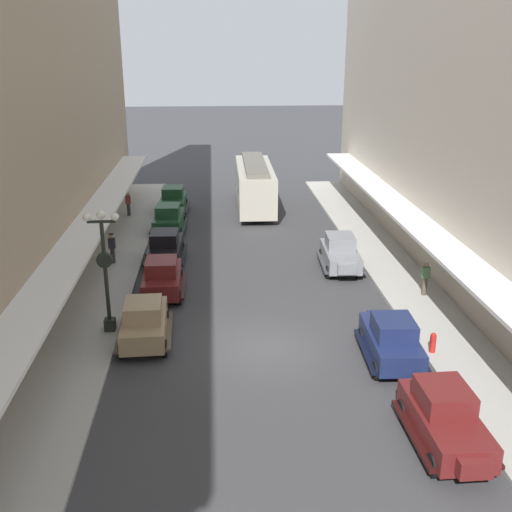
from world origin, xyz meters
TOP-DOWN VIEW (x-y plane):
  - ground_plane at (0.00, 0.00)m, footprint 200.00×200.00m
  - sidewalk_left at (-7.50, 0.00)m, footprint 3.00×60.00m
  - sidewalk_right at (7.50, 0.00)m, footprint 3.00×60.00m
  - parked_car_0 at (-4.68, 10.44)m, footprint 2.24×4.30m
  - parked_car_1 at (-4.87, 0.92)m, footprint 2.27×4.30m
  - parked_car_2 at (4.77, -6.48)m, footprint 2.19×4.28m
  - parked_car_3 at (-4.86, 20.95)m, footprint 2.24×4.30m
  - parked_car_4 at (-4.52, 5.88)m, footprint 2.18×4.28m
  - parked_car_5 at (-4.86, 16.23)m, footprint 2.28×4.31m
  - parked_car_6 at (4.61, -1.34)m, footprint 2.28×4.31m
  - parked_car_7 at (4.71, 8.74)m, footprint 2.29×4.31m
  - streetcar at (1.02, 21.70)m, footprint 2.64×9.63m
  - lamp_post_with_clock at (-6.40, 1.80)m, footprint 1.42×0.44m
  - fire_hydrant at (6.35, -1.04)m, footprint 0.24×0.24m
  - pedestrian_0 at (-7.88, 19.93)m, footprint 0.36×0.24m
  - pedestrian_1 at (7.92, 4.57)m, footprint 0.36×0.24m
  - pedestrian_2 at (-7.51, 10.14)m, footprint 0.36×0.28m

SIDE VIEW (x-z plane):
  - ground_plane at x=0.00m, z-range 0.00..0.00m
  - sidewalk_left at x=-7.50m, z-range 0.00..0.15m
  - sidewalk_right at x=7.50m, z-range 0.00..0.15m
  - fire_hydrant at x=6.35m, z-range 0.15..0.97m
  - parked_car_0 at x=-4.68m, z-range 0.02..1.86m
  - parked_car_1 at x=-4.87m, z-range 0.02..1.86m
  - parked_car_2 at x=4.77m, z-range 0.02..1.86m
  - parked_car_3 at x=-4.86m, z-range 0.02..1.86m
  - parked_car_4 at x=-4.52m, z-range 0.02..1.86m
  - parked_car_5 at x=-4.86m, z-range 0.02..1.86m
  - parked_car_6 at x=4.61m, z-range 0.02..1.86m
  - parked_car_7 at x=4.71m, z-range 0.02..1.86m
  - pedestrian_0 at x=-7.88m, z-range 0.17..1.81m
  - pedestrian_1 at x=7.92m, z-range 0.17..1.81m
  - pedestrian_2 at x=-7.51m, z-range 0.18..1.85m
  - streetcar at x=1.02m, z-range 0.17..3.63m
  - lamp_post_with_clock at x=-6.40m, z-range 0.41..5.57m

